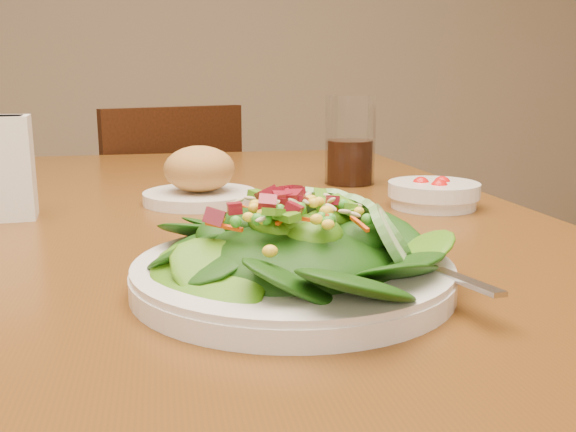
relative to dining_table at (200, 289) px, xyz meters
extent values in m
cube|color=#562F0E|center=(0.00, 0.00, 0.08)|extent=(0.90, 1.40, 0.04)
cylinder|color=black|center=(-0.39, 0.64, -0.29)|extent=(0.07, 0.07, 0.71)
cylinder|color=black|center=(0.39, 0.64, -0.29)|extent=(0.07, 0.07, 0.71)
cube|color=black|center=(-0.09, 0.97, -0.25)|extent=(0.52, 0.52, 0.04)
cylinder|color=black|center=(0.00, 1.19, -0.46)|extent=(0.04, 0.04, 0.38)
cylinder|color=black|center=(-0.31, 1.05, -0.46)|extent=(0.04, 0.04, 0.38)
cylinder|color=black|center=(0.14, 0.88, -0.46)|extent=(0.04, 0.04, 0.38)
cylinder|color=black|center=(-0.17, 0.74, -0.46)|extent=(0.04, 0.04, 0.38)
cube|color=black|center=(-0.01, 0.80, -0.01)|extent=(0.35, 0.18, 0.43)
cylinder|color=white|center=(0.06, -0.31, 0.11)|extent=(0.28, 0.28, 0.02)
ellipsoid|color=black|center=(0.06, -0.31, 0.14)|extent=(0.19, 0.19, 0.04)
cube|color=silver|center=(0.18, -0.34, 0.12)|extent=(0.05, 0.18, 0.01)
cylinder|color=white|center=(0.01, 0.09, 0.11)|extent=(0.16, 0.16, 0.02)
ellipsoid|color=#A7743B|center=(0.01, 0.09, 0.15)|extent=(0.10, 0.10, 0.07)
cylinder|color=white|center=(0.32, -0.01, 0.12)|extent=(0.13, 0.13, 0.04)
sphere|color=red|center=(0.34, 0.00, 0.13)|extent=(0.03, 0.03, 0.03)
sphere|color=red|center=(0.31, 0.00, 0.13)|extent=(0.03, 0.03, 0.03)
sphere|color=red|center=(0.32, -0.03, 0.13)|extent=(0.03, 0.03, 0.03)
cylinder|color=silver|center=(0.27, 0.20, 0.17)|extent=(0.08, 0.08, 0.15)
cylinder|color=black|center=(0.27, 0.20, 0.14)|extent=(0.08, 0.08, 0.07)
camera|label=1|loc=(-0.05, -0.83, 0.28)|focal=40.00mm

